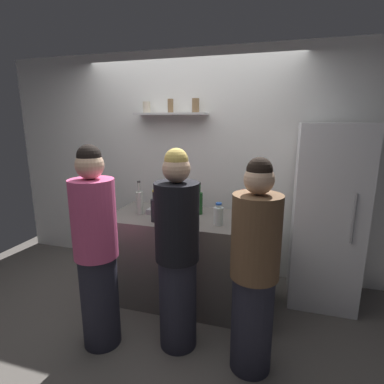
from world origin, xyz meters
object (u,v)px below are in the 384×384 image
wine_bottle_amber_glass (243,209)px  person_pink_top (96,252)px  utensil_holder (192,216)px  baking_pan (166,210)px  wine_bottle_green_glass (199,202)px  person_brown_jacket (254,272)px  wine_bottle_pale_glass (140,202)px  person_blonde (177,255)px  refrigerator (327,216)px  water_bottle_plastic (218,215)px  wine_bottle_dark_glass (154,210)px

wine_bottle_amber_glass → person_pink_top: bearing=-139.0°
utensil_holder → wine_bottle_amber_glass: size_ratio=0.75×
baking_pan → wine_bottle_green_glass: (0.33, 0.06, 0.10)m
wine_bottle_green_glass → wine_bottle_amber_glass: wine_bottle_green_glass is taller
person_brown_jacket → person_pink_top: (-1.21, -0.09, 0.04)m
utensil_holder → wine_bottle_pale_glass: bearing=168.2°
wine_bottle_pale_glass → person_blonde: 0.90m
wine_bottle_amber_glass → refrigerator: bearing=22.6°
refrigerator → person_pink_top: (-1.80, -1.21, -0.08)m
utensil_holder → person_brown_jacket: person_brown_jacket is taller
refrigerator → baking_pan: refrigerator is taller
utensil_holder → wine_bottle_amber_glass: 0.49m
wine_bottle_green_glass → person_pink_top: size_ratio=0.20×
wine_bottle_pale_glass → person_blonde: person_blonde is taller
wine_bottle_amber_glass → person_brown_jacket: size_ratio=0.19×
water_bottle_plastic → person_pink_top: bearing=-140.7°
water_bottle_plastic → wine_bottle_amber_glass: bearing=47.4°
baking_pan → person_blonde: (0.38, -0.73, -0.12)m
utensil_holder → wine_bottle_dark_glass: wine_bottle_dark_glass is taller
person_blonde → wine_bottle_dark_glass: bearing=-124.7°
wine_bottle_dark_glass → person_blonde: (0.38, -0.44, -0.21)m
wine_bottle_green_glass → person_brown_jacket: (0.64, -0.86, -0.23)m
baking_pan → utensil_holder: utensil_holder is taller
wine_bottle_amber_glass → person_pink_top: person_pink_top is taller
person_brown_jacket → water_bottle_plastic: bearing=-138.0°
water_bottle_plastic → wine_bottle_pale_glass: bearing=173.2°
refrigerator → person_brown_jacket: size_ratio=1.13×
person_blonde → refrigerator: bearing=146.1°
wine_bottle_dark_glass → wine_bottle_green_glass: size_ratio=0.93×
baking_pan → utensil_holder: bearing=-34.5°
utensil_holder → water_bottle_plastic: bearing=5.3°
wine_bottle_amber_glass → water_bottle_plastic: wine_bottle_amber_glass is taller
wine_bottle_green_glass → person_blonde: size_ratio=0.20×
wine_bottle_amber_glass → wine_bottle_pale_glass: size_ratio=0.87×
refrigerator → person_pink_top: bearing=-146.1°
wine_bottle_green_glass → person_pink_top: bearing=-121.1°
wine_bottle_pale_glass → person_brown_jacket: person_brown_jacket is taller
refrigerator → utensil_holder: (-1.22, -0.56, 0.06)m
wine_bottle_dark_glass → person_pink_top: (-0.24, -0.60, -0.19)m
baking_pan → wine_bottle_green_glass: 0.35m
person_pink_top → refrigerator: bearing=81.6°
baking_pan → wine_bottle_pale_glass: 0.28m
wine_bottle_green_glass → person_blonde: (0.04, -0.79, -0.21)m
baking_pan → person_blonde: 0.83m
wine_bottle_dark_glass → water_bottle_plastic: wine_bottle_dark_glass is taller
utensil_holder → water_bottle_plastic: (0.24, 0.02, 0.03)m
baking_pan → wine_bottle_amber_glass: wine_bottle_amber_glass is taller
wine_bottle_dark_glass → baking_pan: bearing=90.0°
wine_bottle_dark_glass → wine_bottle_amber_glass: 0.83m
wine_bottle_dark_glass → person_brown_jacket: 1.12m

